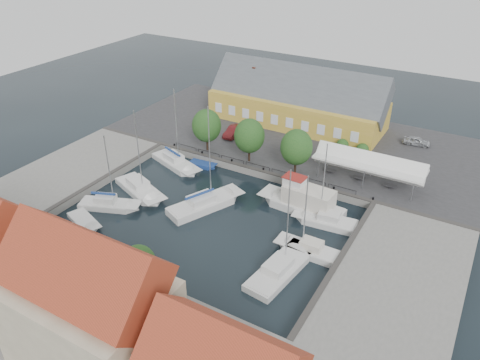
{
  "coord_description": "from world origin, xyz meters",
  "views": [
    {
      "loc": [
        26.09,
        -38.98,
        31.42
      ],
      "look_at": [
        0.0,
        6.0,
        1.5
      ],
      "focal_mm": 35.0,
      "sensor_mm": 36.0,
      "label": 1
    }
  ],
  "objects_px": {
    "warehouse": "(295,102)",
    "tent_canopy": "(369,164)",
    "car_silver": "(417,141)",
    "launch_nw": "(202,165)",
    "launch_sw": "(84,222)",
    "east_boat_a": "(326,222)",
    "east_boat_b": "(308,251)",
    "car_red": "(234,131)",
    "east_boat_c": "(280,271)",
    "west_boat_a": "(175,163)",
    "west_boat_c": "(140,190)",
    "center_sailboat": "(204,205)",
    "west_boat_d": "(109,206)",
    "trawler": "(304,203)"
  },
  "relations": [
    {
      "from": "car_red",
      "to": "west_boat_c",
      "type": "xyz_separation_m",
      "value": [
        -2.65,
        -19.14,
        -1.5
      ]
    },
    {
      "from": "center_sailboat",
      "to": "east_boat_c",
      "type": "distance_m",
      "value": 14.51
    },
    {
      "from": "car_red",
      "to": "launch_sw",
      "type": "relative_size",
      "value": 0.81
    },
    {
      "from": "trawler",
      "to": "tent_canopy",
      "type": "bearing_deg",
      "value": 60.32
    },
    {
      "from": "west_boat_c",
      "to": "west_boat_d",
      "type": "relative_size",
      "value": 1.17
    },
    {
      "from": "warehouse",
      "to": "east_boat_c",
      "type": "height_order",
      "value": "east_boat_c"
    },
    {
      "from": "east_boat_a",
      "to": "car_silver",
      "type": "bearing_deg",
      "value": 79.19
    },
    {
      "from": "car_red",
      "to": "east_boat_b",
      "type": "relative_size",
      "value": 0.47
    },
    {
      "from": "warehouse",
      "to": "east_boat_c",
      "type": "xyz_separation_m",
      "value": [
        14.09,
        -34.23,
        -4.17
      ]
    },
    {
      "from": "tent_canopy",
      "to": "car_red",
      "type": "relative_size",
      "value": 3.02
    },
    {
      "from": "west_boat_c",
      "to": "launch_nw",
      "type": "relative_size",
      "value": 2.87
    },
    {
      "from": "warehouse",
      "to": "east_boat_c",
      "type": "relative_size",
      "value": 2.39
    },
    {
      "from": "west_boat_a",
      "to": "west_boat_c",
      "type": "bearing_deg",
      "value": -86.7
    },
    {
      "from": "trawler",
      "to": "east_boat_b",
      "type": "bearing_deg",
      "value": -63.04
    },
    {
      "from": "tent_canopy",
      "to": "east_boat_a",
      "type": "distance_m",
      "value": 10.75
    },
    {
      "from": "tent_canopy",
      "to": "launch_sw",
      "type": "relative_size",
      "value": 2.44
    },
    {
      "from": "warehouse",
      "to": "trawler",
      "type": "relative_size",
      "value": 2.6
    },
    {
      "from": "center_sailboat",
      "to": "east_boat_b",
      "type": "xyz_separation_m",
      "value": [
        14.41,
        -1.76,
        -0.1
      ]
    },
    {
      "from": "tent_canopy",
      "to": "west_boat_c",
      "type": "height_order",
      "value": "west_boat_c"
    },
    {
      "from": "center_sailboat",
      "to": "launch_sw",
      "type": "xyz_separation_m",
      "value": [
        -10.27,
        -9.72,
        -0.27
      ]
    },
    {
      "from": "west_boat_d",
      "to": "east_boat_c",
      "type": "bearing_deg",
      "value": -0.65
    },
    {
      "from": "trawler",
      "to": "east_boat_a",
      "type": "bearing_deg",
      "value": -21.66
    },
    {
      "from": "car_red",
      "to": "launch_sw",
      "type": "xyz_separation_m",
      "value": [
        -3.65,
        -27.77,
        -1.67
      ]
    },
    {
      "from": "west_boat_a",
      "to": "launch_sw",
      "type": "bearing_deg",
      "value": -91.81
    },
    {
      "from": "car_red",
      "to": "east_boat_a",
      "type": "xyz_separation_m",
      "value": [
        20.72,
        -13.86,
        -1.5
      ]
    },
    {
      "from": "tent_canopy",
      "to": "launch_nw",
      "type": "height_order",
      "value": "tent_canopy"
    },
    {
      "from": "car_silver",
      "to": "trawler",
      "type": "distance_m",
      "value": 24.7
    },
    {
      "from": "east_boat_b",
      "to": "west_boat_c",
      "type": "distance_m",
      "value": 23.69
    },
    {
      "from": "center_sailboat",
      "to": "west_boat_a",
      "type": "relative_size",
      "value": 1.11
    },
    {
      "from": "car_red",
      "to": "center_sailboat",
      "type": "xyz_separation_m",
      "value": [
        6.62,
        -18.05,
        -1.4
      ]
    },
    {
      "from": "warehouse",
      "to": "tent_canopy",
      "type": "bearing_deg",
      "value": -39.86
    },
    {
      "from": "launch_nw",
      "to": "east_boat_c",
      "type": "bearing_deg",
      "value": -37.36
    },
    {
      "from": "car_silver",
      "to": "launch_sw",
      "type": "xyz_separation_m",
      "value": [
        -29.08,
        -38.58,
        -1.58
      ]
    },
    {
      "from": "warehouse",
      "to": "launch_sw",
      "type": "height_order",
      "value": "warehouse"
    },
    {
      "from": "car_silver",
      "to": "west_boat_a",
      "type": "height_order",
      "value": "west_boat_a"
    },
    {
      "from": "east_boat_c",
      "to": "warehouse",
      "type": "bearing_deg",
      "value": 112.37
    },
    {
      "from": "car_red",
      "to": "east_boat_c",
      "type": "height_order",
      "value": "east_boat_c"
    },
    {
      "from": "west_boat_c",
      "to": "warehouse",
      "type": "bearing_deg",
      "value": 74.06
    },
    {
      "from": "tent_canopy",
      "to": "west_boat_d",
      "type": "height_order",
      "value": "west_boat_d"
    },
    {
      "from": "car_red",
      "to": "launch_nw",
      "type": "bearing_deg",
      "value": -91.67
    },
    {
      "from": "east_boat_a",
      "to": "east_boat_b",
      "type": "distance_m",
      "value": 5.97
    },
    {
      "from": "launch_nw",
      "to": "east_boat_b",
      "type": "bearing_deg",
      "value": -26.92
    },
    {
      "from": "center_sailboat",
      "to": "launch_nw",
      "type": "height_order",
      "value": "center_sailboat"
    },
    {
      "from": "east_boat_a",
      "to": "west_boat_d",
      "type": "height_order",
      "value": "east_boat_a"
    },
    {
      "from": "car_silver",
      "to": "launch_nw",
      "type": "xyz_separation_m",
      "value": [
        -25.12,
        -20.1,
        -1.58
      ]
    },
    {
      "from": "launch_sw",
      "to": "launch_nw",
      "type": "distance_m",
      "value": 18.9
    },
    {
      "from": "west_boat_a",
      "to": "trawler",
      "type": "bearing_deg",
      "value": -4.35
    },
    {
      "from": "warehouse",
      "to": "east_boat_a",
      "type": "bearing_deg",
      "value": -57.88
    },
    {
      "from": "warehouse",
      "to": "east_boat_a",
      "type": "xyz_separation_m",
      "value": [
        15.02,
        -23.93,
        -4.17
      ]
    },
    {
      "from": "trawler",
      "to": "launch_nw",
      "type": "distance_m",
      "value": 17.33
    }
  ]
}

